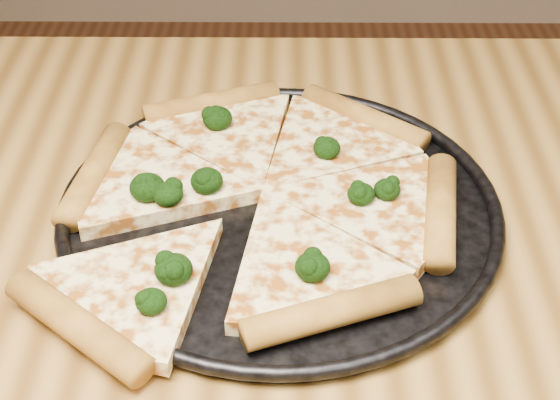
{
  "coord_description": "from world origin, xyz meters",
  "views": [
    {
      "loc": [
        0.09,
        -0.39,
        1.19
      ],
      "look_at": [
        0.09,
        0.14,
        0.77
      ],
      "focal_mm": 53.38,
      "sensor_mm": 36.0,
      "label": 1
    }
  ],
  "objects": [
    {
      "name": "pizza_pan",
      "position": [
        0.09,
        0.14,
        0.76
      ],
      "size": [
        0.36,
        0.36,
        0.02
      ],
      "color": "black",
      "rests_on": "dining_table"
    },
    {
      "name": "pizza",
      "position": [
        0.07,
        0.14,
        0.77
      ],
      "size": [
        0.35,
        0.37,
        0.03
      ],
      "rotation": [
        0.0,
        0.0,
        0.36
      ],
      "color": "#FFEA9C",
      "rests_on": "pizza_pan"
    },
    {
      "name": "broccoli_florets",
      "position": [
        0.05,
        0.12,
        0.78
      ],
      "size": [
        0.22,
        0.26,
        0.02
      ],
      "color": "black",
      "rests_on": "pizza"
    }
  ]
}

